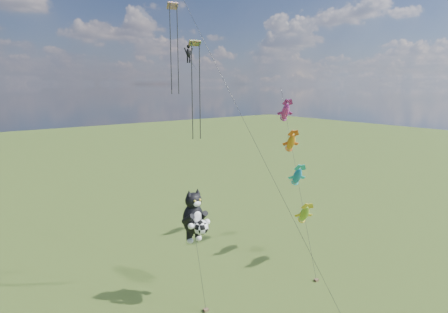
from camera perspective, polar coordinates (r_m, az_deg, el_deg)
cat_kite_rig at (r=32.43m, az=-4.48°, el=-9.12°), size 2.23×4.04×9.64m
fish_windsock_rig at (r=42.91m, az=10.63°, el=-0.39°), size 8.59×13.58×17.91m
parafoil_rig at (r=33.89m, az=-4.93°, el=14.55°), size 5.95×16.76×27.69m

